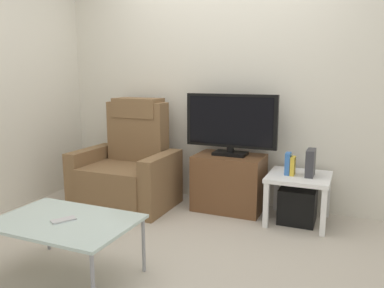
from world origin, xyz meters
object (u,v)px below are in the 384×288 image
at_px(tv_stand, 229,182).
at_px(side_table, 299,182).
at_px(subwoofer_box, 298,205).
at_px(game_console, 310,163).
at_px(book_middle, 293,166).
at_px(coffee_table, 65,224).
at_px(cell_phone, 64,220).
at_px(television, 231,123).
at_px(recliner_armchair, 128,168).
at_px(book_leftmost, 288,164).

distance_m(tv_stand, side_table, 0.69).
bearing_deg(subwoofer_box, game_console, 6.34).
xyz_separation_m(book_middle, coffee_table, (-1.20, -1.57, -0.15)).
bearing_deg(cell_phone, side_table, 82.39).
xyz_separation_m(television, book_middle, (0.62, -0.11, -0.34)).
bearing_deg(recliner_armchair, game_console, 15.05).
height_order(book_leftmost, cell_phone, book_leftmost).
xyz_separation_m(tv_stand, book_middle, (0.62, -0.09, 0.25)).
bearing_deg(tv_stand, recliner_armchair, -167.06).
xyz_separation_m(book_leftmost, game_console, (0.19, 0.03, 0.02)).
xyz_separation_m(book_leftmost, book_middle, (0.04, 0.00, -0.02)).
relative_size(book_leftmost, game_console, 0.84).
bearing_deg(coffee_table, cell_phone, -78.48).
xyz_separation_m(tv_stand, recliner_armchair, (-1.01, -0.23, 0.10)).
distance_m(subwoofer_box, book_middle, 0.37).
relative_size(book_middle, coffee_table, 0.18).
xyz_separation_m(subwoofer_box, game_console, (0.09, 0.01, 0.40)).
xyz_separation_m(recliner_armchair, coffee_table, (0.43, -1.43, 0.00)).
bearing_deg(coffee_table, book_middle, 52.68).
height_order(side_table, book_leftmost, book_leftmost).
bearing_deg(television, book_leftmost, -11.15).
bearing_deg(book_middle, recliner_armchair, -175.16).
distance_m(side_table, coffee_table, 2.02).
distance_m(book_middle, cell_phone, 1.99).
bearing_deg(tv_stand, television, 90.00).
xyz_separation_m(television, recliner_armchair, (-1.01, -0.25, -0.49)).
xyz_separation_m(tv_stand, subwoofer_box, (0.68, -0.07, -0.12)).
bearing_deg(game_console, book_leftmost, -171.03).
xyz_separation_m(side_table, game_console, (0.09, 0.01, 0.19)).
relative_size(tv_stand, television, 0.74).
relative_size(recliner_armchair, game_console, 4.55).
height_order(game_console, coffee_table, game_console).
bearing_deg(side_table, coffee_table, -128.25).
relative_size(tv_stand, cell_phone, 4.44).
bearing_deg(game_console, recliner_armchair, -174.59).
height_order(tv_stand, coffee_table, tv_stand).
height_order(coffee_table, cell_phone, cell_phone).
distance_m(side_table, cell_phone, 2.03).
bearing_deg(coffee_table, recliner_armchair, 106.89).
bearing_deg(side_table, television, 172.13).
height_order(subwoofer_box, cell_phone, cell_phone).
distance_m(television, subwoofer_box, 0.98).
distance_m(side_table, subwoofer_box, 0.21).
relative_size(game_console, cell_phone, 1.58).
height_order(side_table, book_middle, book_middle).
xyz_separation_m(recliner_armchair, game_console, (1.78, 0.17, 0.18)).
xyz_separation_m(side_table, subwoofer_box, (0.00, -0.00, -0.21)).
relative_size(book_middle, cell_phone, 1.11).
bearing_deg(book_leftmost, book_middle, 0.00).
bearing_deg(television, cell_phone, -108.75).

